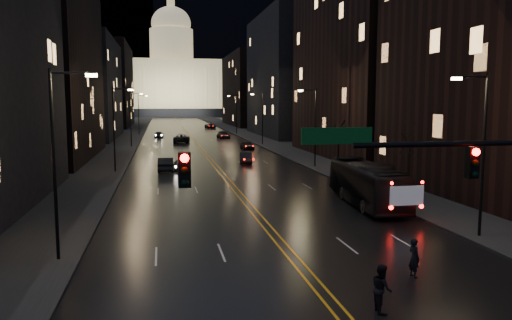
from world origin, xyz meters
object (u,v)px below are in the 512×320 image
bus (367,184)px  pedestrian_b (382,288)px  oncoming_car_a (181,164)px  receding_car_a (246,158)px  oncoming_car_b (166,164)px  pedestrian_a (414,258)px

bus → pedestrian_b: bearing=-107.1°
oncoming_car_a → receding_car_a: receding_car_a is taller
oncoming_car_a → oncoming_car_b: 1.66m
oncoming_car_a → pedestrian_a: (8.51, -35.47, 0.19)m
oncoming_car_a → bus: bearing=122.3°
oncoming_car_b → pedestrian_a: size_ratio=2.72×
oncoming_car_a → pedestrian_b: bearing=99.4°
bus → receding_car_a: 26.11m
bus → pedestrian_b: 19.00m
pedestrian_b → receding_car_a: bearing=1.4°
oncoming_car_a → pedestrian_a: pedestrian_a is taller
bus → pedestrian_a: 15.18m
bus → pedestrian_a: bus is taller
oncoming_car_a → receding_car_a: 9.36m
receding_car_a → pedestrian_a: (0.49, -40.28, 0.17)m
receding_car_a → pedestrian_b: (-2.41, -43.33, 0.19)m
receding_car_a → bus: bearing=-71.9°
pedestrian_a → pedestrian_b: bearing=128.8°
bus → pedestrian_a: (-4.10, -14.60, -0.70)m
oncoming_car_a → pedestrian_a: size_ratio=2.30×
bus → oncoming_car_a: (-12.61, 20.87, -0.88)m
pedestrian_a → pedestrian_b: 4.21m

